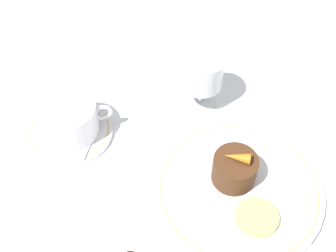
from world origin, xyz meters
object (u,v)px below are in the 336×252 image
(wine_glass, at_px, (202,74))
(dessert_cake, at_px, (235,169))
(dinner_plate, at_px, (238,190))
(coffee_cup, at_px, (69,119))

(wine_glass, xyz_separation_m, dessert_cake, (0.01, -0.18, -0.04))
(dinner_plate, xyz_separation_m, wine_glass, (-0.01, 0.20, 0.07))
(dessert_cake, bearing_deg, dinner_plate, -79.80)
(coffee_cup, bearing_deg, dinner_plate, -35.52)
(wine_glass, bearing_deg, dessert_cake, -88.21)
(dinner_plate, bearing_deg, dessert_cake, 100.20)
(dinner_plate, bearing_deg, coffee_cup, 144.48)
(dinner_plate, bearing_deg, wine_glass, 92.65)
(dinner_plate, distance_m, coffee_cup, 0.31)
(dinner_plate, height_order, wine_glass, wine_glass)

